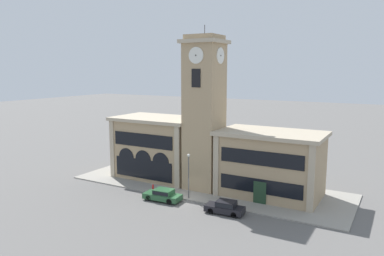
{
  "coord_description": "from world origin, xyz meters",
  "views": [
    {
      "loc": [
        22.01,
        -36.49,
        15.27
      ],
      "look_at": [
        -0.58,
        3.05,
        8.21
      ],
      "focal_mm": 35.0,
      "sensor_mm": 36.0,
      "label": 1
    }
  ],
  "objects_px": {
    "parked_car_near": "(163,195)",
    "fire_hydrant": "(153,188)",
    "street_lamp": "(189,169)",
    "parked_car_mid": "(225,207)"
  },
  "relations": [
    {
      "from": "parked_car_near",
      "to": "fire_hydrant",
      "type": "distance_m",
      "value": 3.49
    },
    {
      "from": "street_lamp",
      "to": "fire_hydrant",
      "type": "relative_size",
      "value": 6.18
    },
    {
      "from": "parked_car_mid",
      "to": "fire_hydrant",
      "type": "height_order",
      "value": "parked_car_mid"
    },
    {
      "from": "parked_car_mid",
      "to": "street_lamp",
      "type": "xyz_separation_m",
      "value": [
        -5.74,
        2.04,
        2.98
      ]
    },
    {
      "from": "parked_car_mid",
      "to": "fire_hydrant",
      "type": "bearing_deg",
      "value": -14.3
    },
    {
      "from": "parked_car_mid",
      "to": "street_lamp",
      "type": "relative_size",
      "value": 0.8
    },
    {
      "from": "parked_car_near",
      "to": "fire_hydrant",
      "type": "height_order",
      "value": "parked_car_near"
    },
    {
      "from": "fire_hydrant",
      "to": "parked_car_near",
      "type": "bearing_deg",
      "value": -34.74
    },
    {
      "from": "parked_car_mid",
      "to": "fire_hydrant",
      "type": "xyz_separation_m",
      "value": [
        -10.94,
        1.99,
        -0.17
      ]
    },
    {
      "from": "parked_car_near",
      "to": "street_lamp",
      "type": "height_order",
      "value": "street_lamp"
    }
  ]
}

